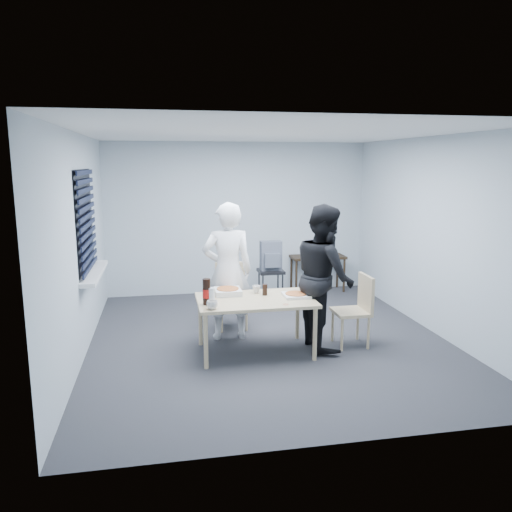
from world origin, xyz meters
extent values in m
plane|color=#323137|center=(0.00, 0.00, 0.00)|extent=(5.00, 5.00, 0.00)
plane|color=white|center=(0.00, 0.00, 2.60)|extent=(5.00, 5.00, 0.00)
plane|color=#B4C0C8|center=(0.00, 2.50, 1.30)|extent=(4.50, 0.00, 4.50)
plane|color=#B4C0C8|center=(0.00, -2.50, 1.30)|extent=(4.50, 0.00, 4.50)
plane|color=#B4C0C8|center=(-2.25, 0.00, 1.30)|extent=(0.00, 5.00, 5.00)
plane|color=#B4C0C8|center=(2.25, 0.00, 1.30)|extent=(0.00, 5.00, 5.00)
plane|color=black|center=(-2.23, 0.40, 1.55)|extent=(0.00, 1.30, 1.30)
cube|color=black|center=(-2.21, 0.40, 1.55)|extent=(0.04, 1.30, 1.25)
cube|color=silver|center=(-2.16, 0.40, 0.89)|extent=(0.18, 1.42, 0.05)
cube|color=#D2B08B|center=(-0.25, -0.41, 0.65)|extent=(1.37, 0.87, 0.04)
cylinder|color=#D2B08B|center=(-0.87, -0.78, 0.32)|extent=(0.05, 0.05, 0.63)
cylinder|color=#D2B08B|center=(-0.87, -0.03, 0.32)|extent=(0.05, 0.05, 0.63)
cylinder|color=#D2B08B|center=(0.38, -0.78, 0.32)|extent=(0.05, 0.05, 0.63)
cylinder|color=#D2B08B|center=(0.38, -0.03, 0.32)|extent=(0.05, 0.05, 0.63)
cube|color=#D2B08B|center=(-0.39, 0.55, 0.43)|extent=(0.42, 0.42, 0.04)
cube|color=#D2B08B|center=(-0.39, 0.74, 0.67)|extent=(0.42, 0.04, 0.44)
cylinder|color=#D2B08B|center=(-0.56, 0.38, 0.21)|extent=(0.03, 0.03, 0.41)
cylinder|color=#D2B08B|center=(-0.56, 0.72, 0.21)|extent=(0.03, 0.03, 0.41)
cylinder|color=#D2B08B|center=(-0.22, 0.38, 0.21)|extent=(0.03, 0.03, 0.41)
cylinder|color=#D2B08B|center=(-0.22, 0.72, 0.21)|extent=(0.03, 0.03, 0.41)
cube|color=#D2B08B|center=(0.96, -0.39, 0.43)|extent=(0.42, 0.42, 0.04)
cube|color=#D2B08B|center=(1.15, -0.39, 0.67)|extent=(0.04, 0.42, 0.44)
cylinder|color=#D2B08B|center=(0.79, -0.56, 0.21)|extent=(0.03, 0.03, 0.41)
cylinder|color=#D2B08B|center=(0.79, -0.22, 0.21)|extent=(0.03, 0.03, 0.41)
cylinder|color=#D2B08B|center=(1.13, -0.56, 0.21)|extent=(0.03, 0.03, 0.41)
cylinder|color=#D2B08B|center=(1.13, -0.22, 0.21)|extent=(0.03, 0.03, 0.41)
imported|color=white|center=(-0.50, 0.17, 0.89)|extent=(0.65, 0.42, 1.77)
imported|color=black|center=(0.62, -0.34, 0.89)|extent=(0.47, 0.86, 1.77)
cube|color=#322415|center=(1.39, 2.28, 0.61)|extent=(0.95, 0.42, 0.04)
cylinder|color=#322415|center=(0.95, 2.11, 0.30)|extent=(0.04, 0.04, 0.59)
cylinder|color=#322415|center=(0.95, 2.45, 0.30)|extent=(0.04, 0.04, 0.59)
cylinder|color=#322415|center=(1.82, 2.11, 0.30)|extent=(0.04, 0.04, 0.59)
cylinder|color=#322415|center=(1.82, 2.45, 0.30)|extent=(0.04, 0.04, 0.59)
cube|color=black|center=(0.39, 1.64, 0.53)|extent=(0.40, 0.40, 0.04)
cylinder|color=black|center=(0.23, 1.48, 0.26)|extent=(0.04, 0.04, 0.51)
cylinder|color=black|center=(0.23, 1.80, 0.26)|extent=(0.04, 0.04, 0.51)
cylinder|color=black|center=(0.55, 1.48, 0.26)|extent=(0.04, 0.04, 0.51)
cylinder|color=black|center=(0.55, 1.80, 0.26)|extent=(0.04, 0.04, 0.51)
cube|color=slate|center=(0.39, 1.64, 0.79)|extent=(0.33, 0.18, 0.47)
cube|color=slate|center=(0.39, 1.52, 0.73)|extent=(0.25, 0.07, 0.22)
cube|color=white|center=(-0.54, -0.15, 0.68)|extent=(0.32, 0.32, 0.03)
cube|color=white|center=(-0.54, -0.15, 0.72)|extent=(0.32, 0.32, 0.03)
cylinder|color=#CC7F38|center=(-0.54, -0.15, 0.74)|extent=(0.27, 0.27, 0.01)
cube|color=white|center=(0.25, -0.41, 0.68)|extent=(0.31, 0.31, 0.03)
cylinder|color=#CC7F38|center=(0.25, -0.41, 0.71)|extent=(0.26, 0.26, 0.01)
imported|color=silver|center=(-0.79, -0.74, 0.72)|extent=(0.17, 0.17, 0.10)
imported|color=silver|center=(-0.18, -0.15, 0.71)|extent=(0.10, 0.10, 0.09)
cylinder|color=black|center=(-0.10, -0.27, 0.74)|extent=(0.07, 0.07, 0.14)
cylinder|color=black|center=(-0.83, -0.54, 0.82)|extent=(0.09, 0.09, 0.30)
cylinder|color=red|center=(-0.83, -0.54, 0.80)|extent=(0.09, 0.09, 0.10)
cylinder|color=silver|center=(-0.78, -0.55, 0.76)|extent=(0.10, 0.10, 0.19)
torus|color=red|center=(0.05, -0.72, 0.67)|extent=(0.07, 0.07, 0.00)
cube|color=white|center=(1.24, 2.30, 0.64)|extent=(0.24, 0.32, 0.01)
cube|color=black|center=(1.61, 2.32, 0.66)|extent=(0.15, 0.12, 0.05)
camera|label=1|loc=(-1.31, -6.01, 2.25)|focal=35.00mm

